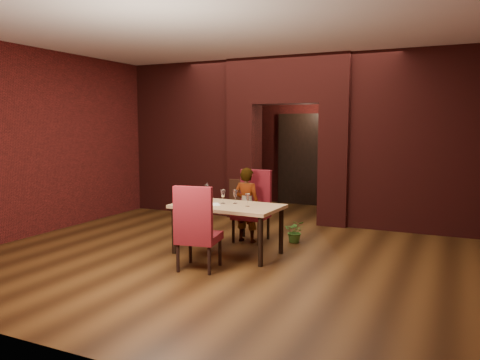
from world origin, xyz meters
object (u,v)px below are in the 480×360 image
at_px(wine_bucket, 189,196).
at_px(water_bottle, 207,192).
at_px(chair_far, 251,206).
at_px(potted_plant, 295,231).
at_px(wine_glass_b, 235,197).
at_px(person_seated, 247,205).
at_px(wine_glass_c, 248,200).
at_px(chair_near, 199,227).
at_px(wine_glass_a, 223,197).
at_px(dining_table, 228,229).

distance_m(wine_bucket, water_bottle, 0.41).
height_order(chair_far, potted_plant, chair_far).
distance_m(wine_bucket, potted_plant, 1.87).
xyz_separation_m(wine_glass_b, wine_bucket, (-0.58, -0.34, 0.02)).
xyz_separation_m(chair_far, water_bottle, (-0.47, -0.63, 0.29)).
distance_m(water_bottle, potted_plant, 1.59).
bearing_deg(wine_glass_b, person_seated, 98.17).
height_order(person_seated, wine_glass_c, person_seated).
xyz_separation_m(chair_near, wine_glass_a, (-0.10, 0.88, 0.27)).
bearing_deg(water_bottle, dining_table, -24.25).
relative_size(person_seated, wine_glass_c, 6.56).
relative_size(chair_near, wine_glass_a, 5.47).
bearing_deg(chair_far, wine_glass_c, -71.62).
bearing_deg(potted_plant, chair_far, -163.42).
bearing_deg(wine_bucket, wine_glass_a, 31.52).
bearing_deg(dining_table, wine_glass_a, 151.30).
bearing_deg(wine_glass_c, wine_glass_a, 170.60).
distance_m(person_seated, water_bottle, 0.74).
bearing_deg(potted_plant, wine_bucket, -134.80).
distance_m(person_seated, wine_glass_a, 0.73).
height_order(dining_table, wine_glass_a, wine_glass_a).
relative_size(wine_glass_a, wine_bucket, 0.83).
height_order(chair_far, wine_bucket, chair_far).
height_order(dining_table, potted_plant, dining_table).
relative_size(dining_table, water_bottle, 5.78).
bearing_deg(person_seated, wine_bucket, 64.56).
xyz_separation_m(dining_table, wine_glass_b, (0.06, 0.15, 0.47)).
distance_m(chair_far, chair_near, 1.66).
xyz_separation_m(dining_table, person_seated, (-0.03, 0.76, 0.24)).
height_order(dining_table, wine_glass_c, wine_glass_c).
bearing_deg(wine_bucket, water_bottle, 80.09).
relative_size(wine_glass_b, potted_plant, 0.55).
bearing_deg(water_bottle, potted_plant, 35.82).
xyz_separation_m(person_seated, water_bottle, (-0.43, -0.55, 0.26)).
relative_size(chair_far, chair_near, 1.03).
relative_size(wine_glass_a, water_bottle, 0.76).
distance_m(wine_glass_a, potted_plant, 1.43).
distance_m(wine_glass_a, wine_bucket, 0.50).
xyz_separation_m(wine_glass_a, wine_glass_b, (0.16, 0.08, -0.00)).
bearing_deg(person_seated, chair_near, 92.99).
distance_m(dining_table, wine_glass_b, 0.49).
height_order(wine_glass_a, wine_bucket, wine_bucket).
xyz_separation_m(dining_table, wine_bucket, (-0.53, -0.20, 0.49)).
distance_m(chair_near, potted_plant, 2.03).
bearing_deg(dining_table, wine_glass_b, 71.06).
bearing_deg(dining_table, wine_bucket, -157.55).
distance_m(chair_near, person_seated, 1.58).
xyz_separation_m(wine_glass_a, wine_bucket, (-0.42, -0.26, 0.02)).
height_order(chair_near, wine_glass_a, chair_near).
xyz_separation_m(wine_glass_a, potted_plant, (0.81, 0.98, -0.65)).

